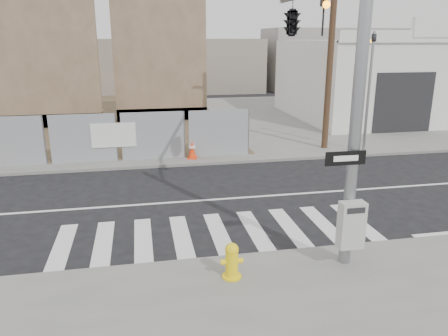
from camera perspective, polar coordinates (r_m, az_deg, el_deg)
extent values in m
plane|color=black|center=(14.13, -2.55, -4.24)|extent=(100.00, 100.00, 0.00)
cube|color=slate|center=(27.59, -6.95, 6.08)|extent=(50.00, 20.00, 0.12)
cylinder|color=gray|center=(9.48, 17.00, 7.40)|extent=(0.26, 0.26, 7.00)
cube|color=#B2B2AF|center=(9.89, 16.29, -7.15)|extent=(0.55, 0.30, 1.05)
cube|color=black|center=(9.43, 15.60, 1.24)|extent=(0.90, 0.03, 0.30)
cube|color=silver|center=(9.41, 15.65, 1.21)|extent=(0.55, 0.01, 0.12)
imported|color=black|center=(11.20, 12.91, 19.02)|extent=(0.16, 0.20, 1.00)
imported|color=black|center=(13.24, 8.91, 18.78)|extent=(0.53, 2.48, 1.00)
cylinder|color=gray|center=(20.39, 18.36, 9.27)|extent=(0.12, 0.12, 5.20)
imported|color=black|center=(20.27, 19.02, 16.28)|extent=(0.16, 0.20, 1.00)
cube|color=brown|center=(26.58, -22.74, 13.38)|extent=(6.00, 0.50, 8.00)
cube|color=brown|center=(27.32, -21.75, 5.91)|extent=(6.00, 1.30, 0.80)
cube|color=brown|center=(27.12, -8.34, 14.49)|extent=(5.50, 0.50, 8.00)
cube|color=brown|center=(27.87, -8.07, 7.10)|extent=(5.50, 1.30, 0.80)
cube|color=silver|center=(30.65, 20.65, 10.84)|extent=(12.00, 10.00, 4.80)
cube|color=silver|center=(26.41, 26.99, 15.06)|extent=(12.00, 0.30, 0.60)
cube|color=silver|center=(26.37, 27.19, 16.02)|extent=(4.00, 0.30, 1.00)
cube|color=black|center=(25.45, 22.42, 7.88)|extent=(3.40, 0.06, 3.20)
cylinder|color=#472F21|center=(20.39, 13.89, 16.39)|extent=(0.28, 0.28, 10.00)
cylinder|color=yellow|center=(9.60, 1.01, -13.94)|extent=(0.43, 0.43, 0.04)
cylinder|color=yellow|center=(9.45, 1.02, -12.41)|extent=(0.28, 0.28, 0.62)
sphere|color=yellow|center=(9.30, 1.03, -10.62)|extent=(0.29, 0.29, 0.29)
cylinder|color=yellow|center=(9.39, 0.00, -12.18)|extent=(0.15, 0.12, 0.11)
cylinder|color=yellow|center=(9.45, 2.03, -11.98)|extent=(0.15, 0.12, 0.11)
cube|color=#FB380D|center=(18.62, -4.16, 1.33)|extent=(0.50, 0.50, 0.03)
cone|color=#FB380D|center=(18.53, -4.18, 2.43)|extent=(0.45, 0.45, 0.77)
cylinder|color=silver|center=(18.50, -4.19, 2.76)|extent=(0.30, 0.30, 0.09)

